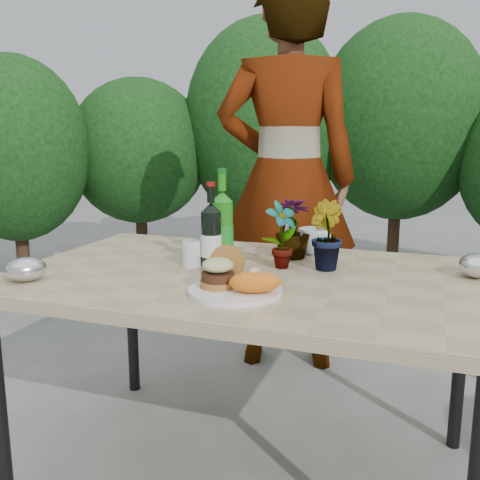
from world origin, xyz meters
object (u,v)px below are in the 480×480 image
(patio_table, at_px, (248,289))
(dinner_plate, at_px, (235,291))
(person, at_px, (287,178))
(wine_bottle, at_px, (211,236))

(patio_table, relative_size, dinner_plate, 5.71)
(patio_table, bearing_deg, person, 97.25)
(dinner_plate, height_order, wine_bottle, wine_bottle)
(wine_bottle, distance_m, person, 0.96)
(wine_bottle, xyz_separation_m, person, (0.02, 0.95, 0.13))
(patio_table, distance_m, person, 1.04)
(patio_table, distance_m, dinner_plate, 0.25)
(patio_table, xyz_separation_m, wine_bottle, (-0.15, 0.03, 0.17))
(person, bearing_deg, wine_bottle, 74.46)
(wine_bottle, relative_size, person, 0.15)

